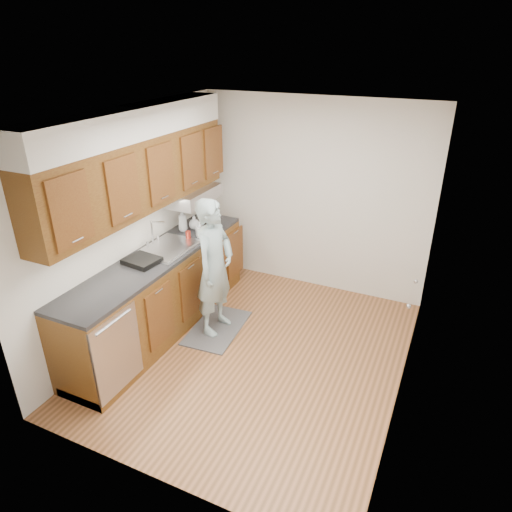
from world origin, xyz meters
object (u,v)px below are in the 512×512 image
(soap_bottle_a, at_px, (183,220))
(steel_can, at_px, (201,231))
(soap_bottle_b, at_px, (200,229))
(dish_rack, at_px, (142,261))
(soap_bottle_c, at_px, (194,222))
(person, at_px, (214,259))
(soda_can, at_px, (188,235))

(soap_bottle_a, xyz_separation_m, steel_can, (0.31, -0.07, -0.08))
(soap_bottle_b, height_order, dish_rack, soap_bottle_b)
(soap_bottle_c, bearing_deg, person, -44.22)
(soap_bottle_c, distance_m, dish_rack, 1.06)
(soap_bottle_a, bearing_deg, soap_bottle_b, -14.45)
(soap_bottle_a, distance_m, soda_can, 0.32)
(soap_bottle_b, relative_size, steel_can, 1.43)
(soap_bottle_c, distance_m, steel_can, 0.28)
(soap_bottle_a, bearing_deg, person, -34.72)
(person, height_order, soap_bottle_a, person)
(soda_can, xyz_separation_m, steel_can, (0.09, 0.14, 0.01))
(soap_bottle_a, relative_size, dish_rack, 0.82)
(soap_bottle_c, xyz_separation_m, steel_can, (0.21, -0.18, -0.02))
(soap_bottle_a, xyz_separation_m, soap_bottle_c, (0.10, 0.11, -0.05))
(soda_can, distance_m, steel_can, 0.17)
(soap_bottle_c, bearing_deg, soda_can, -70.19)
(person, relative_size, soap_bottle_c, 10.23)
(soap_bottle_a, bearing_deg, steel_can, -13.32)
(soap_bottle_a, relative_size, soda_can, 2.65)
(dish_rack, bearing_deg, steel_can, 83.93)
(person, xyz_separation_m, dish_rack, (-0.62, -0.45, 0.05))
(soap_bottle_c, height_order, steel_can, soap_bottle_c)
(person, bearing_deg, steel_can, 46.27)
(person, height_order, soap_bottle_c, person)
(soda_can, relative_size, dish_rack, 0.31)
(soap_bottle_a, height_order, soda_can, soap_bottle_a)
(soap_bottle_c, relative_size, steel_can, 1.32)
(person, distance_m, dish_rack, 0.77)
(soap_bottle_b, bearing_deg, soap_bottle_c, 136.54)
(soda_can, xyz_separation_m, dish_rack, (-0.11, -0.74, -0.03))
(steel_can, relative_size, dish_rack, 0.38)
(steel_can, bearing_deg, soda_can, -123.27)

